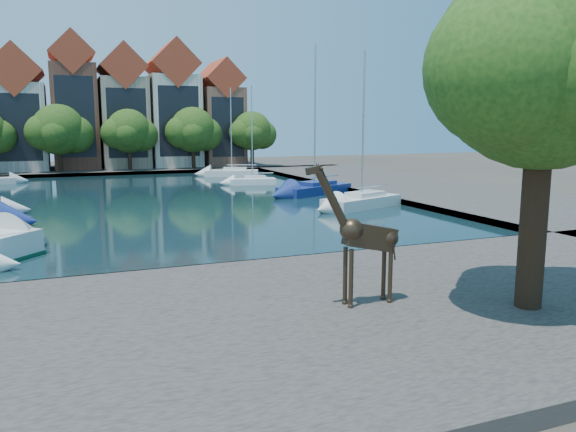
# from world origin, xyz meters

# --- Properties ---
(ground) EXTENTS (160.00, 160.00, 0.00)m
(ground) POSITION_xyz_m (0.00, 0.00, 0.00)
(ground) COLOR #38332B
(ground) RESTS_ON ground
(water_basin) EXTENTS (38.00, 50.00, 0.08)m
(water_basin) POSITION_xyz_m (0.00, 24.00, 0.04)
(water_basin) COLOR black
(water_basin) RESTS_ON ground
(near_quay) EXTENTS (50.00, 14.00, 0.50)m
(near_quay) POSITION_xyz_m (0.00, -7.00, 0.25)
(near_quay) COLOR #4B4641
(near_quay) RESTS_ON ground
(far_quay) EXTENTS (60.00, 16.00, 0.50)m
(far_quay) POSITION_xyz_m (0.00, 56.00, 0.25)
(far_quay) COLOR #4B4641
(far_quay) RESTS_ON ground
(right_quay) EXTENTS (14.00, 52.00, 0.50)m
(right_quay) POSITION_xyz_m (25.00, 24.00, 0.25)
(right_quay) COLOR #4B4641
(right_quay) RESTS_ON ground
(plane_tree) EXTENTS (8.32, 6.40, 10.62)m
(plane_tree) POSITION_xyz_m (7.62, -9.01, 7.67)
(plane_tree) COLOR #332114
(plane_tree) RESTS_ON near_quay
(townhouse_west_inner) EXTENTS (6.43, 9.18, 15.15)m
(townhouse_west_inner) POSITION_xyz_m (-10.50, 55.99, 7.35)
(townhouse_west_inner) COLOR beige
(townhouse_west_inner) RESTS_ON far_quay
(townhouse_center) EXTENTS (5.44, 9.18, 16.93)m
(townhouse_center) POSITION_xyz_m (-4.00, 55.99, 8.36)
(townhouse_center) COLOR brown
(townhouse_center) RESTS_ON far_quay
(townhouse_east_inner) EXTENTS (5.94, 9.18, 15.79)m
(townhouse_east_inner) POSITION_xyz_m (2.00, 55.99, 7.73)
(townhouse_east_inner) COLOR tan
(townhouse_east_inner) RESTS_ON far_quay
(townhouse_east_mid) EXTENTS (6.43, 9.18, 16.65)m
(townhouse_east_mid) POSITION_xyz_m (8.50, 55.99, 8.10)
(townhouse_east_mid) COLOR beige
(townhouse_east_mid) RESTS_ON far_quay
(townhouse_east_end) EXTENTS (5.44, 9.18, 14.43)m
(townhouse_east_end) POSITION_xyz_m (15.00, 55.99, 7.11)
(townhouse_east_end) COLOR brown
(townhouse_east_end) RESTS_ON far_quay
(far_tree_mid_west) EXTENTS (7.80, 6.00, 8.00)m
(far_tree_mid_west) POSITION_xyz_m (-5.89, 50.49, 5.29)
(far_tree_mid_west) COLOR #332114
(far_tree_mid_west) RESTS_ON far_quay
(far_tree_mid_east) EXTENTS (7.02, 5.40, 7.52)m
(far_tree_mid_east) POSITION_xyz_m (2.10, 50.49, 5.13)
(far_tree_mid_east) COLOR #332114
(far_tree_mid_east) RESTS_ON far_quay
(far_tree_east) EXTENTS (7.54, 5.80, 7.84)m
(far_tree_east) POSITION_xyz_m (10.11, 50.49, 5.24)
(far_tree_east) COLOR #332114
(far_tree_east) RESTS_ON far_quay
(far_tree_far_east) EXTENTS (6.76, 5.20, 7.36)m
(far_tree_far_east) POSITION_xyz_m (18.09, 50.49, 5.08)
(far_tree_far_east) COLOR #332114
(far_tree_far_east) RESTS_ON far_quay
(giraffe_statue) EXTENTS (3.07, 0.53, 4.40)m
(giraffe_statue) POSITION_xyz_m (2.85, -6.87, 2.66)
(giraffe_statue) COLOR #34271A
(giraffe_statue) RESTS_ON near_quay
(sailboat_right_a) EXTENTS (6.87, 4.45, 11.10)m
(sailboat_right_a) POSITION_xyz_m (14.41, 13.90, 0.70)
(sailboat_right_a) COLOR silver
(sailboat_right_a) RESTS_ON water_basin
(sailboat_right_b) EXTENTS (7.59, 5.27, 12.68)m
(sailboat_right_b) POSITION_xyz_m (14.57, 22.59, 0.69)
(sailboat_right_b) COLOR navy
(sailboat_right_b) RESTS_ON water_basin
(sailboat_right_c) EXTENTS (4.84, 2.39, 9.80)m
(sailboat_right_c) POSITION_xyz_m (12.00, 32.11, 0.59)
(sailboat_right_c) COLOR white
(sailboat_right_c) RESTS_ON water_basin
(sailboat_right_d) EXTENTS (6.51, 4.23, 10.20)m
(sailboat_right_d) POSITION_xyz_m (12.67, 41.95, 0.64)
(sailboat_right_d) COLOR white
(sailboat_right_d) RESTS_ON water_basin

